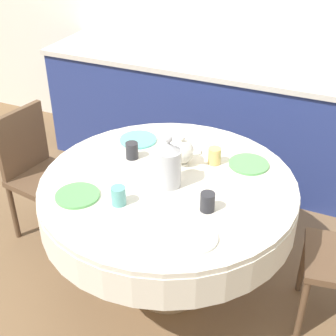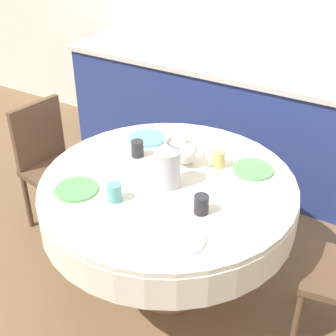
# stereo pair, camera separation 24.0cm
# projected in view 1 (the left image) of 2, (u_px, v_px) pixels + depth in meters

# --- Properties ---
(ground_plane) EXTENTS (12.00, 12.00, 0.00)m
(ground_plane) POSITION_uv_depth(u_px,v_px,m) (168.00, 286.00, 2.85)
(ground_plane) COLOR brown
(wall_back) EXTENTS (7.00, 0.05, 2.60)m
(wall_back) POSITION_uv_depth(u_px,v_px,m) (263.00, 4.00, 3.51)
(wall_back) COLOR silver
(wall_back) RESTS_ON ground_plane
(kitchen_counter) EXTENTS (3.24, 0.64, 0.93)m
(kitchen_counter) POSITION_uv_depth(u_px,v_px,m) (241.00, 122.00, 3.69)
(kitchen_counter) COLOR navy
(kitchen_counter) RESTS_ON ground_plane
(dining_table) EXTENTS (1.36, 1.36, 0.77)m
(dining_table) POSITION_uv_depth(u_px,v_px,m) (168.00, 200.00, 2.51)
(dining_table) COLOR tan
(dining_table) RESTS_ON ground_plane
(chair_right) EXTENTS (0.46, 0.46, 0.89)m
(chair_right) POSITION_uv_depth(u_px,v_px,m) (38.00, 168.00, 3.05)
(chair_right) COLOR brown
(chair_right) RESTS_ON ground_plane
(plate_near_left) EXTENTS (0.22, 0.22, 0.01)m
(plate_near_left) POSITION_uv_depth(u_px,v_px,m) (77.00, 195.00, 2.32)
(plate_near_left) COLOR #5BA85B
(plate_near_left) RESTS_ON dining_table
(cup_near_left) EXTENTS (0.07, 0.07, 0.09)m
(cup_near_left) POSITION_uv_depth(u_px,v_px,m) (119.00, 196.00, 2.25)
(cup_near_left) COLOR #5BA39E
(cup_near_left) RESTS_ON dining_table
(plate_near_right) EXTENTS (0.22, 0.22, 0.01)m
(plate_near_right) POSITION_uv_depth(u_px,v_px,m) (193.00, 238.00, 2.05)
(plate_near_right) COLOR white
(plate_near_right) RESTS_ON dining_table
(cup_near_right) EXTENTS (0.07, 0.07, 0.09)m
(cup_near_right) POSITION_uv_depth(u_px,v_px,m) (207.00, 202.00, 2.21)
(cup_near_right) COLOR #28282D
(cup_near_right) RESTS_ON dining_table
(plate_far_left) EXTENTS (0.22, 0.22, 0.01)m
(plate_far_left) POSITION_uv_depth(u_px,v_px,m) (138.00, 140.00, 2.81)
(plate_far_left) COLOR #60BCB7
(plate_far_left) RESTS_ON dining_table
(cup_far_left) EXTENTS (0.07, 0.07, 0.09)m
(cup_far_left) POSITION_uv_depth(u_px,v_px,m) (132.00, 151.00, 2.62)
(cup_far_left) COLOR #28282D
(cup_far_left) RESTS_ON dining_table
(plate_far_right) EXTENTS (0.22, 0.22, 0.01)m
(plate_far_right) POSITION_uv_depth(u_px,v_px,m) (249.00, 164.00, 2.57)
(plate_far_right) COLOR #5BA85B
(plate_far_right) RESTS_ON dining_table
(cup_far_right) EXTENTS (0.07, 0.07, 0.09)m
(cup_far_right) POSITION_uv_depth(u_px,v_px,m) (214.00, 156.00, 2.57)
(cup_far_right) COLOR #DBB766
(cup_far_right) RESTS_ON dining_table
(coffee_carafe) EXTENTS (0.13, 0.13, 0.29)m
(coffee_carafe) POSITION_uv_depth(u_px,v_px,m) (168.00, 164.00, 2.35)
(coffee_carafe) COLOR #B2B2B7
(coffee_carafe) RESTS_ON dining_table
(teapot) EXTENTS (0.18, 0.13, 0.17)m
(teapot) POSITION_uv_depth(u_px,v_px,m) (182.00, 152.00, 2.55)
(teapot) COLOR silver
(teapot) RESTS_ON dining_table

